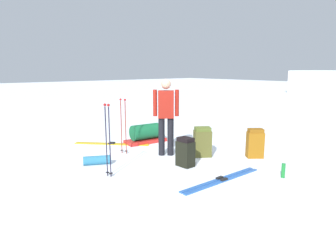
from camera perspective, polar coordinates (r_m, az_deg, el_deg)
The scene contains 12 objects.
ground_plane at distance 6.71m, azimuth 0.00°, elevation -5.88°, with size 80.00×80.00×0.00m, color white.
skier_standing at distance 6.68m, azimuth -0.37°, elevation 2.44°, with size 0.40×0.45×1.70m.
ski_pair_near at distance 5.45m, azimuth 10.06°, elevation -9.91°, with size 0.20×1.86×0.05m.
ski_pair_far at distance 7.95m, azimuth -10.51°, elevation -3.32°, with size 1.55×1.44×0.05m.
backpack_large_dark at distance 6.05m, azimuth 3.28°, elevation -4.94°, with size 0.34×0.25×0.59m.
backpack_bright at distance 6.75m, azimuth 6.48°, elevation -3.02°, with size 0.44×0.46×0.66m.
backpack_small_spare at distance 6.88m, azimuth 16.04°, elevation -3.17°, with size 0.40×0.42×0.64m.
ski_poles_planted_near at distance 5.48m, azimuth -11.24°, elevation -1.96°, with size 0.15×0.09×1.32m.
ski_poles_planted_far at distance 6.94m, azimuth -8.39°, elevation 0.53°, with size 0.19×0.11×1.26m.
gear_sled at distance 7.99m, azimuth -4.26°, elevation -1.53°, with size 0.55×1.12×0.49m.
sleeping_mat_rolled at distance 6.36m, azimuth -13.14°, elevation -6.26°, with size 0.18×0.18×0.55m, color teal.
thermos_bottle at distance 5.84m, azimuth 20.83°, elevation -7.84°, with size 0.07×0.07×0.26m, color #1C772F.
Camera 1 is at (4.89, -4.17, 1.92)m, focal length 32.44 mm.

